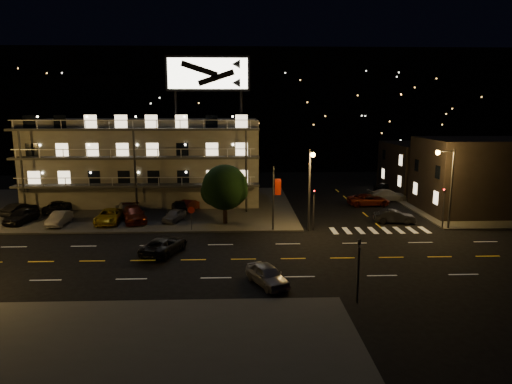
{
  "coord_description": "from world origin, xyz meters",
  "views": [
    {
      "loc": [
        1.7,
        -34.96,
        12.01
      ],
      "look_at": [
        3.3,
        8.0,
        3.99
      ],
      "focal_mm": 32.0,
      "sensor_mm": 36.0,
      "label": 1
    }
  ],
  "objects_px": {
    "lot_car_4": "(174,215)",
    "tree": "(224,189)",
    "road_car_east": "(267,275)",
    "lot_car_7": "(126,208)",
    "side_car_0": "(395,217)",
    "lot_car_2": "(109,216)",
    "road_car_west": "(164,245)"
  },
  "relations": [
    {
      "from": "side_car_0",
      "to": "road_car_east",
      "type": "bearing_deg",
      "value": 146.74
    },
    {
      "from": "lot_car_2",
      "to": "side_car_0",
      "type": "bearing_deg",
      "value": -3.2
    },
    {
      "from": "lot_car_2",
      "to": "road_car_east",
      "type": "relative_size",
      "value": 1.23
    },
    {
      "from": "tree",
      "to": "road_car_east",
      "type": "height_order",
      "value": "tree"
    },
    {
      "from": "road_car_west",
      "to": "lot_car_7",
      "type": "bearing_deg",
      "value": -45.7
    },
    {
      "from": "lot_car_4",
      "to": "tree",
      "type": "bearing_deg",
      "value": 5.98
    },
    {
      "from": "tree",
      "to": "side_car_0",
      "type": "distance_m",
      "value": 18.08
    },
    {
      "from": "lot_car_7",
      "to": "road_car_west",
      "type": "height_order",
      "value": "lot_car_7"
    },
    {
      "from": "tree",
      "to": "road_car_west",
      "type": "distance_m",
      "value": 10.9
    },
    {
      "from": "road_car_west",
      "to": "tree",
      "type": "bearing_deg",
      "value": -97.93
    },
    {
      "from": "tree",
      "to": "lot_car_4",
      "type": "xyz_separation_m",
      "value": [
        -5.38,
        1.17,
        -3.03
      ]
    },
    {
      "from": "lot_car_7",
      "to": "road_car_east",
      "type": "relative_size",
      "value": 1.18
    },
    {
      "from": "side_car_0",
      "to": "road_car_east",
      "type": "distance_m",
      "value": 21.83
    },
    {
      "from": "tree",
      "to": "lot_car_4",
      "type": "distance_m",
      "value": 6.28
    },
    {
      "from": "tree",
      "to": "road_car_east",
      "type": "distance_m",
      "value": 17.08
    },
    {
      "from": "lot_car_2",
      "to": "road_car_west",
      "type": "xyz_separation_m",
      "value": [
        7.26,
        -9.92,
        -0.15
      ]
    },
    {
      "from": "lot_car_2",
      "to": "side_car_0",
      "type": "relative_size",
      "value": 1.21
    },
    {
      "from": "lot_car_2",
      "to": "lot_car_7",
      "type": "height_order",
      "value": "lot_car_7"
    },
    {
      "from": "side_car_0",
      "to": "lot_car_7",
      "type": "bearing_deg",
      "value": 89.29
    },
    {
      "from": "road_car_west",
      "to": "lot_car_4",
      "type": "bearing_deg",
      "value": -67.47
    },
    {
      "from": "lot_car_4",
      "to": "road_car_east",
      "type": "distance_m",
      "value": 19.69
    },
    {
      "from": "lot_car_4",
      "to": "road_car_west",
      "type": "bearing_deg",
      "value": -68.4
    },
    {
      "from": "side_car_0",
      "to": "tree",
      "type": "bearing_deg",
      "value": 97.89
    },
    {
      "from": "tree",
      "to": "lot_car_2",
      "type": "relative_size",
      "value": 1.21
    },
    {
      "from": "lot_car_7",
      "to": "side_car_0",
      "type": "xyz_separation_m",
      "value": [
        29.0,
        -4.46,
        -0.16
      ]
    },
    {
      "from": "lot_car_7",
      "to": "road_car_west",
      "type": "bearing_deg",
      "value": 94.34
    },
    {
      "from": "lot_car_2",
      "to": "road_car_east",
      "type": "bearing_deg",
      "value": -49.81
    },
    {
      "from": "tree",
      "to": "road_car_east",
      "type": "relative_size",
      "value": 1.49
    },
    {
      "from": "side_car_0",
      "to": "road_car_east",
      "type": "relative_size",
      "value": 1.02
    },
    {
      "from": "lot_car_2",
      "to": "lot_car_4",
      "type": "distance_m",
      "value": 6.67
    },
    {
      "from": "lot_car_2",
      "to": "road_car_west",
      "type": "distance_m",
      "value": 12.29
    },
    {
      "from": "lot_car_2",
      "to": "lot_car_4",
      "type": "height_order",
      "value": "lot_car_2"
    }
  ]
}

